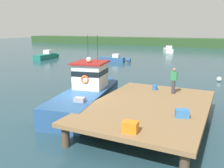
% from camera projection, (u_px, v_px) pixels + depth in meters
% --- Properties ---
extents(ground_plane, '(200.00, 200.00, 0.00)m').
position_uv_depth(ground_plane, '(77.00, 112.00, 15.48)').
color(ground_plane, '#23424C').
extents(dock, '(6.00, 9.00, 1.20)m').
position_uv_depth(dock, '(150.00, 106.00, 13.18)').
color(dock, '#4C3D2D').
rests_on(dock, ground).
extents(main_fishing_boat, '(4.05, 9.97, 4.80)m').
position_uv_depth(main_fishing_boat, '(88.00, 92.00, 16.29)').
color(main_fishing_boat, '#285184').
rests_on(main_fishing_boat, ground).
extents(crate_stack_near_edge, '(0.71, 0.61, 0.37)m').
position_uv_depth(crate_stack_near_edge, '(182.00, 113.00, 11.18)').
color(crate_stack_near_edge, '#3370B2').
rests_on(crate_stack_near_edge, dock).
extents(crate_single_by_cleat, '(0.64, 0.50, 0.44)m').
position_uv_depth(crate_single_by_cleat, '(130.00, 127.00, 9.55)').
color(crate_single_by_cleat, orange).
rests_on(crate_single_by_cleat, dock).
extents(bait_bucket, '(0.32, 0.32, 0.34)m').
position_uv_depth(bait_bucket, '(155.00, 87.00, 16.14)').
color(bait_bucket, '#2866B2').
rests_on(bait_bucket, dock).
extents(deckhand_by_the_boat, '(0.36, 0.22, 1.63)m').
position_uv_depth(deckhand_by_the_boat, '(174.00, 80.00, 15.08)').
color(deckhand_by_the_boat, '#383842').
rests_on(deckhand_by_the_boat, dock).
extents(moored_boat_far_left, '(5.09, 1.71, 1.28)m').
position_uv_depth(moored_boat_far_left, '(114.00, 59.00, 38.38)').
color(moored_boat_far_left, '#285184').
rests_on(moored_boat_far_left, ground).
extents(moored_boat_mid_harbor, '(1.95, 6.10, 1.53)m').
position_uv_depth(moored_boat_mid_harbor, '(47.00, 56.00, 42.07)').
color(moored_boat_mid_harbor, '#196B5B').
rests_on(moored_boat_mid_harbor, ground).
extents(moored_boat_outer_mooring, '(3.31, 5.97, 1.52)m').
position_uv_depth(moored_boat_outer_mooring, '(168.00, 50.00, 53.16)').
color(moored_boat_outer_mooring, white).
rests_on(moored_boat_outer_mooring, ground).
extents(mooring_buoy_spare_mooring, '(0.49, 0.49, 0.49)m').
position_uv_depth(mooring_buoy_spare_mooring, '(219.00, 79.00, 24.25)').
color(mooring_buoy_spare_mooring, silver).
rests_on(mooring_buoy_spare_mooring, ground).
extents(mooring_buoy_outer, '(0.33, 0.33, 0.33)m').
position_uv_depth(mooring_buoy_outer, '(99.00, 68.00, 31.65)').
color(mooring_buoy_outer, red).
rests_on(mooring_buoy_outer, ground).
extents(mooring_buoy_inshore, '(0.33, 0.33, 0.33)m').
position_uv_depth(mooring_buoy_inshore, '(98.00, 63.00, 36.43)').
color(mooring_buoy_inshore, red).
rests_on(mooring_buoy_inshore, ground).
extents(far_shoreline, '(120.00, 8.00, 2.40)m').
position_uv_depth(far_shoreline, '(199.00, 43.00, 69.46)').
color(far_shoreline, '#284723').
rests_on(far_shoreline, ground).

